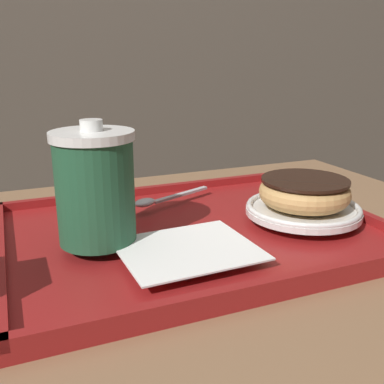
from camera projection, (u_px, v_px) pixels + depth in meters
cafe_table at (205, 353)px, 0.64m from camera, size 0.87×0.68×0.73m
serving_tray at (192, 233)px, 0.59m from camera, size 0.48×0.37×0.02m
napkin_paper at (187, 249)px, 0.50m from camera, size 0.15×0.13×0.00m
coffee_cup_front at (95, 186)px, 0.51m from camera, size 0.09×0.09×0.14m
plate_with_chocolate_donut at (303, 209)px, 0.61m from camera, size 0.16×0.16×0.01m
donut_chocolate_glazed at (304, 191)px, 0.61m from camera, size 0.12×0.12×0.04m
spoon at (156, 200)px, 0.66m from camera, size 0.14×0.07×0.01m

